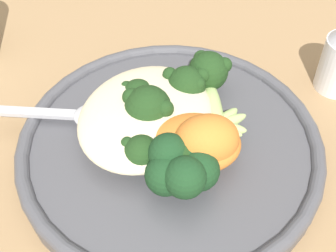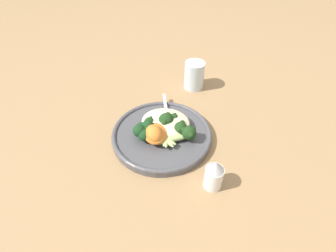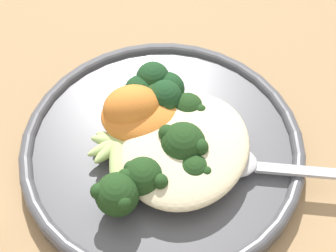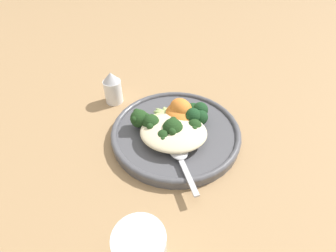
{
  "view_description": "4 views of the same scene",
  "coord_description": "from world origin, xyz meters",
  "px_view_note": "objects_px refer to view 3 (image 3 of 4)",
  "views": [
    {
      "loc": [
        -0.22,
        -0.11,
        0.31
      ],
      "look_at": [
        -0.01,
        -0.01,
        0.05
      ],
      "focal_mm": 50.0,
      "sensor_mm": 36.0,
      "label": 1
    },
    {
      "loc": [
        0.16,
        -0.45,
        0.48
      ],
      "look_at": [
        0.03,
        -0.01,
        0.05
      ],
      "focal_mm": 28.0,
      "sensor_mm": 36.0,
      "label": 2
    },
    {
      "loc": [
        0.25,
        0.13,
        0.43
      ],
      "look_at": [
        0.01,
        -0.0,
        0.05
      ],
      "focal_mm": 60.0,
      "sensor_mm": 36.0,
      "label": 3
    },
    {
      "loc": [
        -0.01,
        0.36,
        0.37
      ],
      "look_at": [
        0.02,
        0.0,
        0.03
      ],
      "focal_mm": 28.0,
      "sensor_mm": 36.0,
      "label": 4
    }
  ],
  "objects_px": {
    "broccoli_stalk_0": "(117,186)",
    "sweet_potato_chunk_0": "(134,106)",
    "spoon": "(241,165)",
    "kale_tuft": "(155,92)",
    "broccoli_stalk_2": "(170,162)",
    "quinoa_mound": "(185,148)",
    "broccoli_stalk_5": "(151,109)",
    "broccoli_stalk_3": "(173,144)",
    "broccoli_stalk_4": "(167,120)",
    "broccoli_stalk_1": "(142,174)",
    "plate": "(162,150)",
    "sweet_potato_chunk_1": "(142,116)"
  },
  "relations": [
    {
      "from": "quinoa_mound",
      "to": "broccoli_stalk_2",
      "type": "distance_m",
      "value": 0.02
    },
    {
      "from": "broccoli_stalk_3",
      "to": "sweet_potato_chunk_0",
      "type": "distance_m",
      "value": 0.05
    },
    {
      "from": "broccoli_stalk_4",
      "to": "broccoli_stalk_5",
      "type": "distance_m",
      "value": 0.02
    },
    {
      "from": "broccoli_stalk_0",
      "to": "spoon",
      "type": "distance_m",
      "value": 0.11
    },
    {
      "from": "broccoli_stalk_3",
      "to": "broccoli_stalk_5",
      "type": "bearing_deg",
      "value": 126.21
    },
    {
      "from": "broccoli_stalk_5",
      "to": "sweet_potato_chunk_0",
      "type": "height_order",
      "value": "sweet_potato_chunk_0"
    },
    {
      "from": "broccoli_stalk_0",
      "to": "broccoli_stalk_3",
      "type": "distance_m",
      "value": 0.06
    },
    {
      "from": "broccoli_stalk_4",
      "to": "sweet_potato_chunk_0",
      "type": "height_order",
      "value": "sweet_potato_chunk_0"
    },
    {
      "from": "quinoa_mound",
      "to": "broccoli_stalk_1",
      "type": "bearing_deg",
      "value": -25.74
    },
    {
      "from": "broccoli_stalk_3",
      "to": "kale_tuft",
      "type": "height_order",
      "value": "broccoli_stalk_3"
    },
    {
      "from": "broccoli_stalk_1",
      "to": "sweet_potato_chunk_1",
      "type": "bearing_deg",
      "value": 150.6
    },
    {
      "from": "broccoli_stalk_4",
      "to": "spoon",
      "type": "height_order",
      "value": "broccoli_stalk_4"
    },
    {
      "from": "broccoli_stalk_0",
      "to": "broccoli_stalk_4",
      "type": "bearing_deg",
      "value": 147.42
    },
    {
      "from": "broccoli_stalk_3",
      "to": "broccoli_stalk_4",
      "type": "bearing_deg",
      "value": 109.73
    },
    {
      "from": "quinoa_mound",
      "to": "broccoli_stalk_5",
      "type": "xyz_separation_m",
      "value": [
        -0.02,
        -0.04,
        0.0
      ]
    },
    {
      "from": "broccoli_stalk_3",
      "to": "broccoli_stalk_5",
      "type": "distance_m",
      "value": 0.04
    },
    {
      "from": "quinoa_mound",
      "to": "spoon",
      "type": "xyz_separation_m",
      "value": [
        -0.01,
        0.05,
        -0.01
      ]
    },
    {
      "from": "broccoli_stalk_2",
      "to": "spoon",
      "type": "distance_m",
      "value": 0.06
    },
    {
      "from": "quinoa_mound",
      "to": "kale_tuft",
      "type": "xyz_separation_m",
      "value": [
        -0.04,
        -0.05,
        0.01
      ]
    },
    {
      "from": "sweet_potato_chunk_0",
      "to": "spoon",
      "type": "bearing_deg",
      "value": 88.77
    },
    {
      "from": "plate",
      "to": "sweet_potato_chunk_1",
      "type": "relative_size",
      "value": 3.52
    },
    {
      "from": "plate",
      "to": "broccoli_stalk_5",
      "type": "xyz_separation_m",
      "value": [
        -0.02,
        -0.02,
        0.03
      ]
    },
    {
      "from": "broccoli_stalk_1",
      "to": "broccoli_stalk_0",
      "type": "bearing_deg",
      "value": -90.18
    },
    {
      "from": "broccoli_stalk_1",
      "to": "sweet_potato_chunk_1",
      "type": "height_order",
      "value": "broccoli_stalk_1"
    },
    {
      "from": "quinoa_mound",
      "to": "sweet_potato_chunk_1",
      "type": "height_order",
      "value": "sweet_potato_chunk_1"
    },
    {
      "from": "broccoli_stalk_0",
      "to": "sweet_potato_chunk_0",
      "type": "distance_m",
      "value": 0.08
    },
    {
      "from": "quinoa_mound",
      "to": "broccoli_stalk_4",
      "type": "bearing_deg",
      "value": -126.27
    },
    {
      "from": "quinoa_mound",
      "to": "broccoli_stalk_3",
      "type": "xyz_separation_m",
      "value": [
        0.0,
        -0.01,
        0.0
      ]
    },
    {
      "from": "plate",
      "to": "broccoli_stalk_2",
      "type": "bearing_deg",
      "value": 41.81
    },
    {
      "from": "sweet_potato_chunk_0",
      "to": "broccoli_stalk_2",
      "type": "bearing_deg",
      "value": 58.65
    },
    {
      "from": "broccoli_stalk_3",
      "to": "broccoli_stalk_4",
      "type": "distance_m",
      "value": 0.03
    },
    {
      "from": "broccoli_stalk_1",
      "to": "plate",
      "type": "bearing_deg",
      "value": 127.56
    },
    {
      "from": "broccoli_stalk_5",
      "to": "sweet_potato_chunk_1",
      "type": "distance_m",
      "value": 0.01
    },
    {
      "from": "broccoli_stalk_0",
      "to": "broccoli_stalk_3",
      "type": "relative_size",
      "value": 0.83
    },
    {
      "from": "sweet_potato_chunk_0",
      "to": "sweet_potato_chunk_1",
      "type": "distance_m",
      "value": 0.01
    },
    {
      "from": "broccoli_stalk_0",
      "to": "broccoli_stalk_2",
      "type": "xyz_separation_m",
      "value": [
        -0.04,
        0.03,
        -0.0
      ]
    },
    {
      "from": "broccoli_stalk_2",
      "to": "quinoa_mound",
      "type": "bearing_deg",
      "value": 70.66
    },
    {
      "from": "broccoli_stalk_5",
      "to": "broccoli_stalk_4",
      "type": "bearing_deg",
      "value": -80.81
    },
    {
      "from": "spoon",
      "to": "broccoli_stalk_0",
      "type": "bearing_deg",
      "value": -159.0
    },
    {
      "from": "kale_tuft",
      "to": "broccoli_stalk_2",
      "type": "bearing_deg",
      "value": 38.51
    },
    {
      "from": "plate",
      "to": "broccoli_stalk_2",
      "type": "xyz_separation_m",
      "value": [
        0.02,
        0.02,
        0.02
      ]
    },
    {
      "from": "broccoli_stalk_0",
      "to": "broccoli_stalk_1",
      "type": "bearing_deg",
      "value": 118.01
    },
    {
      "from": "plate",
      "to": "broccoli_stalk_3",
      "type": "xyz_separation_m",
      "value": [
        0.01,
        0.01,
        0.03
      ]
    },
    {
      "from": "spoon",
      "to": "kale_tuft",
      "type": "bearing_deg",
      "value": 143.1
    },
    {
      "from": "broccoli_stalk_5",
      "to": "spoon",
      "type": "distance_m",
      "value": 0.09
    },
    {
      "from": "sweet_potato_chunk_0",
      "to": "broccoli_stalk_3",
      "type": "bearing_deg",
      "value": 68.74
    },
    {
      "from": "quinoa_mound",
      "to": "broccoli_stalk_5",
      "type": "height_order",
      "value": "broccoli_stalk_5"
    },
    {
      "from": "kale_tuft",
      "to": "broccoli_stalk_1",
      "type": "bearing_deg",
      "value": 21.3
    },
    {
      "from": "sweet_potato_chunk_0",
      "to": "kale_tuft",
      "type": "distance_m",
      "value": 0.03
    },
    {
      "from": "quinoa_mound",
      "to": "sweet_potato_chunk_0",
      "type": "height_order",
      "value": "sweet_potato_chunk_0"
    }
  ]
}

